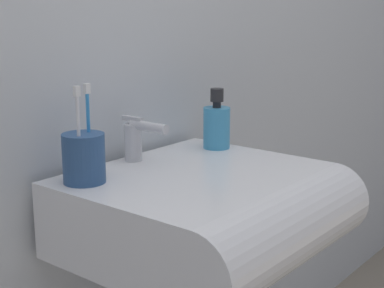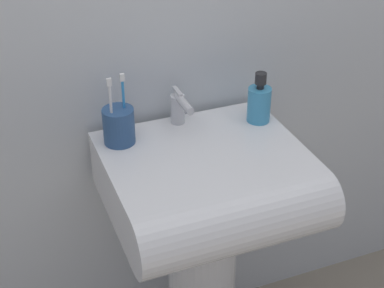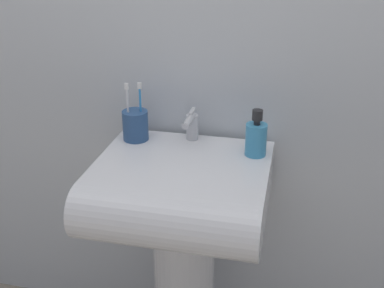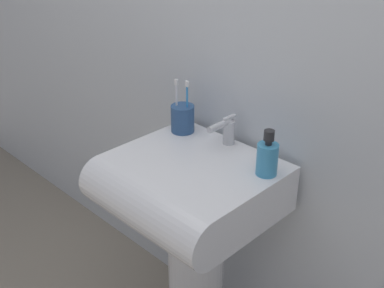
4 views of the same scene
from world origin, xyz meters
name	(u,v)px [view 1 (image 1 of 4)]	position (x,y,z in m)	size (l,w,h in m)	color
sink_basin	(215,214)	(0.00, -0.06, 0.75)	(0.52, 0.49, 0.16)	white
faucet	(137,138)	(-0.01, 0.15, 0.88)	(0.04, 0.13, 0.10)	silver
toothbrush_cup	(84,157)	(-0.19, 0.12, 0.88)	(0.08, 0.08, 0.19)	#2D5184
soap_bottle	(217,125)	(0.21, 0.09, 0.89)	(0.07, 0.07, 0.15)	#3F99CC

